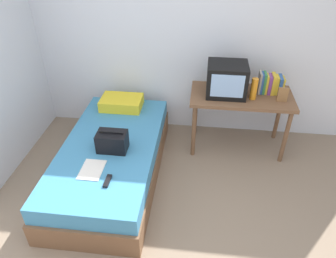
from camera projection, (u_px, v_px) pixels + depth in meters
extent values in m
plane|color=#84705B|center=(177.00, 247.00, 2.81)|extent=(8.00, 8.00, 0.00)
cube|color=silver|center=(195.00, 31.00, 3.71)|extent=(5.20, 0.10, 2.60)
cube|color=brown|center=(113.00, 166.00, 3.51)|extent=(1.00, 2.00, 0.26)
cube|color=teal|center=(111.00, 150.00, 3.39)|extent=(0.97, 1.94, 0.18)
cube|color=brown|center=(242.00, 96.00, 3.64)|extent=(1.16, 0.60, 0.04)
cylinder|color=brown|center=(194.00, 131.00, 3.70)|extent=(0.05, 0.05, 0.69)
cylinder|color=brown|center=(285.00, 137.00, 3.60)|extent=(0.05, 0.05, 0.69)
cylinder|color=brown|center=(196.00, 110.00, 4.09)|extent=(0.05, 0.05, 0.69)
cylinder|color=brown|center=(278.00, 115.00, 3.99)|extent=(0.05, 0.05, 0.69)
cube|color=black|center=(227.00, 79.00, 3.55)|extent=(0.44, 0.38, 0.36)
cube|color=#8CB2E0|center=(227.00, 86.00, 3.38)|extent=(0.35, 0.01, 0.26)
cylinder|color=orange|center=(254.00, 89.00, 3.48)|extent=(0.07, 0.07, 0.25)
cube|color=gray|center=(259.00, 82.00, 3.61)|extent=(0.02, 0.15, 0.24)
cube|color=#2D5699|center=(262.00, 83.00, 3.62)|extent=(0.02, 0.14, 0.23)
cube|color=#337F47|center=(264.00, 83.00, 3.61)|extent=(0.02, 0.15, 0.24)
cube|color=gold|center=(266.00, 84.00, 3.61)|extent=(0.03, 0.13, 0.22)
cube|color=#7A3D89|center=(269.00, 84.00, 3.61)|extent=(0.04, 0.15, 0.21)
cube|color=gold|center=(273.00, 84.00, 3.60)|extent=(0.04, 0.16, 0.23)
cube|color=gold|center=(276.00, 85.00, 3.61)|extent=(0.03, 0.14, 0.21)
cube|color=#2D5699|center=(279.00, 85.00, 3.60)|extent=(0.04, 0.17, 0.21)
cube|color=gold|center=(282.00, 86.00, 3.60)|extent=(0.03, 0.13, 0.19)
cube|color=olive|center=(283.00, 95.00, 3.45)|extent=(0.11, 0.02, 0.16)
cube|color=yellow|center=(122.00, 103.00, 3.92)|extent=(0.50, 0.34, 0.13)
cube|color=black|center=(112.00, 141.00, 3.20)|extent=(0.30, 0.20, 0.20)
cylinder|color=black|center=(111.00, 132.00, 3.14)|extent=(0.24, 0.02, 0.02)
cube|color=white|center=(92.00, 170.00, 2.99)|extent=(0.21, 0.29, 0.01)
cube|color=black|center=(108.00, 181.00, 2.86)|extent=(0.04, 0.16, 0.02)
cube|color=#B7B7BC|center=(99.00, 133.00, 3.48)|extent=(0.04, 0.14, 0.02)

